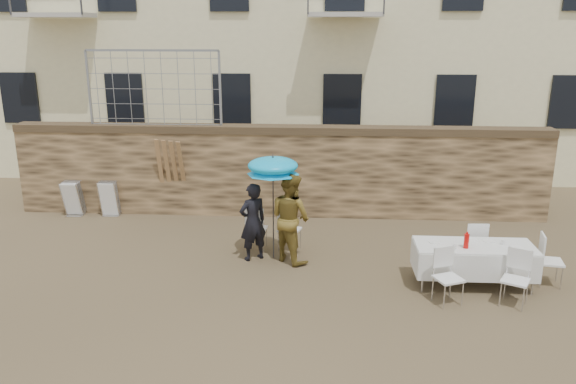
# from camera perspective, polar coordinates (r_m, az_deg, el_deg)

# --- Properties ---
(ground) EXTENTS (80.00, 80.00, 0.00)m
(ground) POSITION_cam_1_polar(r_m,az_deg,el_deg) (9.57, -3.29, -11.77)
(ground) COLOR brown
(ground) RESTS_ON ground
(stone_wall) EXTENTS (13.00, 0.50, 2.20)m
(stone_wall) POSITION_cam_1_polar(r_m,az_deg,el_deg) (13.85, -0.92, 2.08)
(stone_wall) COLOR brown
(stone_wall) RESTS_ON ground
(chain_link_fence) EXTENTS (3.20, 0.06, 1.80)m
(chain_link_fence) POSITION_cam_1_polar(r_m,az_deg,el_deg) (14.05, -13.44, 10.15)
(chain_link_fence) COLOR gray
(chain_link_fence) RESTS_ON stone_wall
(man_suit) EXTENTS (0.69, 0.64, 1.59)m
(man_suit) POSITION_cam_1_polar(r_m,az_deg,el_deg) (11.20, -3.59, -3.05)
(man_suit) COLOR black
(man_suit) RESTS_ON ground
(woman_dress) EXTENTS (1.11, 1.10, 1.81)m
(woman_dress) POSITION_cam_1_polar(r_m,az_deg,el_deg) (11.09, 0.25, -2.60)
(woman_dress) COLOR olive
(woman_dress) RESTS_ON ground
(umbrella) EXTENTS (1.03, 1.03, 1.98)m
(umbrella) POSITION_cam_1_polar(r_m,az_deg,el_deg) (10.94, -1.54, 2.37)
(umbrella) COLOR #3F3F44
(umbrella) RESTS_ON ground
(couple_chair_left) EXTENTS (0.53, 0.53, 0.96)m
(couple_chair_left) POSITION_cam_1_polar(r_m,az_deg,el_deg) (11.82, -3.23, -3.62)
(couple_chair_left) COLOR white
(couple_chair_left) RESTS_ON ground
(couple_chair_right) EXTENTS (0.61, 0.61, 0.96)m
(couple_chair_right) POSITION_cam_1_polar(r_m,az_deg,el_deg) (11.76, 0.16, -3.70)
(couple_chair_right) COLOR white
(couple_chair_right) RESTS_ON ground
(banquet_table) EXTENTS (2.10, 0.85, 0.78)m
(banquet_table) POSITION_cam_1_polar(r_m,az_deg,el_deg) (10.63, 18.45, -5.36)
(banquet_table) COLOR silver
(banquet_table) RESTS_ON ground
(soda_bottle) EXTENTS (0.09, 0.09, 0.26)m
(soda_bottle) POSITION_cam_1_polar(r_m,az_deg,el_deg) (10.38, 17.67, -4.78)
(soda_bottle) COLOR red
(soda_bottle) RESTS_ON banquet_table
(table_chair_front_left) EXTENTS (0.63, 0.63, 0.96)m
(table_chair_front_left) POSITION_cam_1_polar(r_m,az_deg,el_deg) (9.91, 16.00, -8.32)
(table_chair_front_left) COLOR white
(table_chair_front_left) RESTS_ON ground
(table_chair_front_right) EXTENTS (0.65, 0.65, 0.96)m
(table_chair_front_right) POSITION_cam_1_polar(r_m,az_deg,el_deg) (10.20, 22.11, -8.18)
(table_chair_front_right) COLOR white
(table_chair_front_right) RESTS_ON ground
(table_chair_back) EXTENTS (0.50, 0.50, 0.96)m
(table_chair_back) POSITION_cam_1_polar(r_m,az_deg,el_deg) (11.49, 18.34, -5.06)
(table_chair_back) COLOR white
(table_chair_back) RESTS_ON ground
(table_chair_side) EXTENTS (0.55, 0.55, 0.96)m
(table_chair_side) POSITION_cam_1_polar(r_m,az_deg,el_deg) (11.24, 25.16, -6.28)
(table_chair_side) COLOR white
(table_chair_side) RESTS_ON ground
(chair_stack_left) EXTENTS (0.46, 0.40, 0.92)m
(chair_stack_left) POSITION_cam_1_polar(r_m,az_deg,el_deg) (14.97, -20.78, -0.45)
(chair_stack_left) COLOR white
(chair_stack_left) RESTS_ON ground
(chair_stack_right) EXTENTS (0.46, 0.32, 0.92)m
(chair_stack_right) POSITION_cam_1_polar(r_m,az_deg,el_deg) (14.62, -17.57, -0.52)
(chair_stack_right) COLOR white
(chair_stack_right) RESTS_ON ground
(wood_planks) EXTENTS (0.70, 0.20, 2.00)m
(wood_planks) POSITION_cam_1_polar(r_m,az_deg,el_deg) (14.05, -11.55, 1.54)
(wood_planks) COLOR #A37749
(wood_planks) RESTS_ON ground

